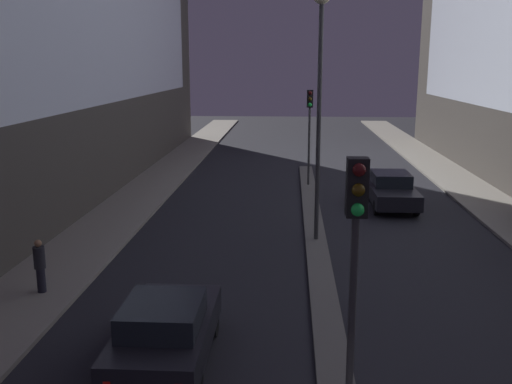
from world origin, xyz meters
The scene contains 7 objects.
median_strip centered at (0.00, 15.84, 0.05)m, with size 0.78×29.68×0.11m.
traffic_light_near centered at (0.00, 3.47, 3.76)m, with size 0.32×0.42×5.01m.
traffic_light_mid centered at (0.00, 25.10, 3.76)m, with size 0.32×0.42×5.01m.
street_lamp centered at (0.00, 15.42, 6.70)m, with size 0.63×0.63×8.94m.
car_left_lane centered at (-3.66, 6.39, 0.78)m, with size 1.91×4.19×1.55m.
car_right_lane centered at (3.66, 20.92, 0.78)m, with size 1.95×4.47×1.56m.
pedestrian_on_left_sidewalk centered at (-8.00, 9.88, 0.94)m, with size 0.32×0.32×1.55m.
Camera 1 is at (-1.01, -4.91, 6.49)m, focal length 40.00 mm.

